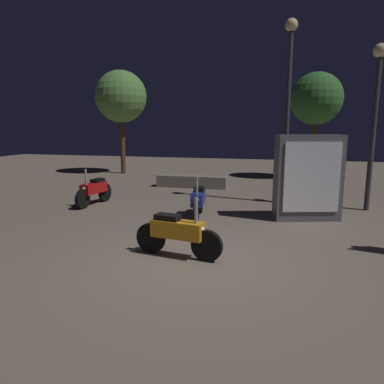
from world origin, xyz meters
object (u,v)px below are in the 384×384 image
(streetlamp_near, at_px, (375,105))
(kiosk_billboard, at_px, (308,178))
(motorcycle_blue_parked_left, at_px, (198,201))
(motorcycle_orange_foreground, at_px, (178,233))
(streetlamp_far, at_px, (288,90))
(motorcycle_red_parked_right, at_px, (94,190))

(streetlamp_near, relative_size, kiosk_billboard, 2.10)
(motorcycle_blue_parked_left, distance_m, streetlamp_near, 5.35)
(motorcycle_orange_foreground, xyz_separation_m, streetlamp_far, (1.79, 5.18, 2.89))
(streetlamp_near, bearing_deg, motorcycle_red_parked_right, -170.43)
(streetlamp_far, relative_size, kiosk_billboard, 2.51)
(streetlamp_far, bearing_deg, motorcycle_orange_foreground, -109.12)
(motorcycle_orange_foreground, xyz_separation_m, kiosk_billboard, (2.36, 3.30, 0.61))
(streetlamp_near, bearing_deg, kiosk_billboard, -138.43)
(streetlamp_near, relative_size, streetlamp_far, 0.84)
(motorcycle_red_parked_right, relative_size, kiosk_billboard, 0.79)
(streetlamp_far, bearing_deg, motorcycle_red_parked_right, -162.79)
(motorcycle_blue_parked_left, height_order, kiosk_billboard, kiosk_billboard)
(motorcycle_orange_foreground, bearing_deg, motorcycle_red_parked_right, 145.05)
(motorcycle_red_parked_right, bearing_deg, motorcycle_orange_foreground, 52.04)
(motorcycle_red_parked_right, bearing_deg, kiosk_billboard, 93.99)
(motorcycle_orange_foreground, distance_m, motorcycle_blue_parked_left, 2.82)
(kiosk_billboard, bearing_deg, streetlamp_near, -154.32)
(motorcycle_orange_foreground, relative_size, kiosk_billboard, 0.79)
(streetlamp_near, xyz_separation_m, kiosk_billboard, (-1.69, -1.49, -1.79))
(motorcycle_red_parked_right, bearing_deg, streetlamp_far, 113.10)
(motorcycle_blue_parked_left, relative_size, kiosk_billboard, 0.79)
(motorcycle_red_parked_right, distance_m, streetlamp_near, 8.15)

